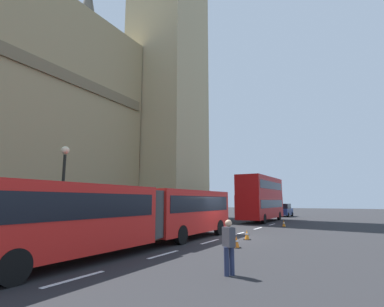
{
  "coord_description": "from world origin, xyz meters",
  "views": [
    {
      "loc": [
        -17.64,
        -7.47,
        2.28
      ],
      "look_at": [
        5.93,
        5.65,
        6.61
      ],
      "focal_mm": 27.58,
      "sensor_mm": 36.0,
      "label": 1
    }
  ],
  "objects_px": {
    "double_decker_bus": "(261,197)",
    "traffic_cone_east": "(284,224)",
    "sedan_lead": "(284,210)",
    "traffic_cone_middle": "(247,235)",
    "articulated_bus": "(141,212)",
    "street_lamp": "(63,186)",
    "pedestrian_near_cones": "(229,245)",
    "traffic_cone_west": "(236,242)"
  },
  "relations": [
    {
      "from": "traffic_cone_middle",
      "to": "street_lamp",
      "type": "xyz_separation_m",
      "value": [
        -6.68,
        8.06,
        2.77
      ]
    },
    {
      "from": "traffic_cone_east",
      "to": "pedestrian_near_cones",
      "type": "relative_size",
      "value": 0.34
    },
    {
      "from": "sedan_lead",
      "to": "traffic_cone_east",
      "type": "height_order",
      "value": "sedan_lead"
    },
    {
      "from": "sedan_lead",
      "to": "traffic_cone_middle",
      "type": "bearing_deg",
      "value": -172.44
    },
    {
      "from": "articulated_bus",
      "to": "double_decker_bus",
      "type": "xyz_separation_m",
      "value": [
        21.24,
        0.0,
        0.96
      ]
    },
    {
      "from": "articulated_bus",
      "to": "traffic_cone_west",
      "type": "xyz_separation_m",
      "value": [
        2.38,
        -4.1,
        -1.46
      ]
    },
    {
      "from": "sedan_lead",
      "to": "pedestrian_near_cones",
      "type": "distance_m",
      "value": 36.5
    },
    {
      "from": "sedan_lead",
      "to": "street_lamp",
      "type": "height_order",
      "value": "street_lamp"
    },
    {
      "from": "traffic_cone_middle",
      "to": "traffic_cone_west",
      "type": "bearing_deg",
      "value": -170.34
    },
    {
      "from": "articulated_bus",
      "to": "street_lamp",
      "type": "distance_m",
      "value": 4.82
    },
    {
      "from": "articulated_bus",
      "to": "sedan_lead",
      "type": "xyz_separation_m",
      "value": [
        33.17,
        0.11,
        -0.83
      ]
    },
    {
      "from": "articulated_bus",
      "to": "double_decker_bus",
      "type": "relative_size",
      "value": 1.64
    },
    {
      "from": "double_decker_bus",
      "to": "street_lamp",
      "type": "relative_size",
      "value": 1.94
    },
    {
      "from": "double_decker_bus",
      "to": "traffic_cone_east",
      "type": "xyz_separation_m",
      "value": [
        -5.71,
        -3.58,
        -2.43
      ]
    },
    {
      "from": "articulated_bus",
      "to": "traffic_cone_east",
      "type": "distance_m",
      "value": 16.0
    },
    {
      "from": "sedan_lead",
      "to": "traffic_cone_middle",
      "type": "height_order",
      "value": "sedan_lead"
    },
    {
      "from": "street_lamp",
      "to": "sedan_lead",
      "type": "bearing_deg",
      "value": -7.31
    },
    {
      "from": "articulated_bus",
      "to": "traffic_cone_middle",
      "type": "xyz_separation_m",
      "value": [
        5.57,
        -3.55,
        -1.46
      ]
    },
    {
      "from": "traffic_cone_middle",
      "to": "traffic_cone_east",
      "type": "distance_m",
      "value": 9.96
    },
    {
      "from": "traffic_cone_west",
      "to": "traffic_cone_middle",
      "type": "bearing_deg",
      "value": 9.66
    },
    {
      "from": "pedestrian_near_cones",
      "to": "traffic_cone_middle",
      "type": "bearing_deg",
      "value": 15.12
    },
    {
      "from": "sedan_lead",
      "to": "traffic_cone_west",
      "type": "xyz_separation_m",
      "value": [
        -30.79,
        -4.2,
        -0.63
      ]
    },
    {
      "from": "traffic_cone_middle",
      "to": "pedestrian_near_cones",
      "type": "height_order",
      "value": "pedestrian_near_cones"
    },
    {
      "from": "sedan_lead",
      "to": "traffic_cone_middle",
      "type": "relative_size",
      "value": 7.59
    },
    {
      "from": "sedan_lead",
      "to": "traffic_cone_west",
      "type": "relative_size",
      "value": 7.59
    },
    {
      "from": "traffic_cone_east",
      "to": "sedan_lead",
      "type": "bearing_deg",
      "value": 11.8
    },
    {
      "from": "traffic_cone_west",
      "to": "traffic_cone_east",
      "type": "distance_m",
      "value": 13.16
    },
    {
      "from": "double_decker_bus",
      "to": "sedan_lead",
      "type": "height_order",
      "value": "double_decker_bus"
    },
    {
      "from": "traffic_cone_east",
      "to": "street_lamp",
      "type": "relative_size",
      "value": 0.11
    },
    {
      "from": "traffic_cone_west",
      "to": "street_lamp",
      "type": "height_order",
      "value": "street_lamp"
    },
    {
      "from": "double_decker_bus",
      "to": "street_lamp",
      "type": "bearing_deg",
      "value": 168.6
    },
    {
      "from": "traffic_cone_east",
      "to": "street_lamp",
      "type": "distance_m",
      "value": 18.71
    },
    {
      "from": "articulated_bus",
      "to": "double_decker_bus",
      "type": "height_order",
      "value": "double_decker_bus"
    },
    {
      "from": "articulated_bus",
      "to": "street_lamp",
      "type": "xyz_separation_m",
      "value": [
        -1.11,
        4.51,
        1.31
      ]
    },
    {
      "from": "traffic_cone_east",
      "to": "street_lamp",
      "type": "bearing_deg",
      "value": 154.08
    },
    {
      "from": "articulated_bus",
      "to": "traffic_cone_west",
      "type": "bearing_deg",
      "value": -59.87
    },
    {
      "from": "traffic_cone_middle",
      "to": "street_lamp",
      "type": "distance_m",
      "value": 10.83
    },
    {
      "from": "traffic_cone_middle",
      "to": "double_decker_bus",
      "type": "bearing_deg",
      "value": 12.79
    },
    {
      "from": "double_decker_bus",
      "to": "pedestrian_near_cones",
      "type": "distance_m",
      "value": 24.84
    },
    {
      "from": "traffic_cone_west",
      "to": "traffic_cone_east",
      "type": "xyz_separation_m",
      "value": [
        13.15,
        0.52,
        0.0
      ]
    },
    {
      "from": "double_decker_bus",
      "to": "pedestrian_near_cones",
      "type": "xyz_separation_m",
      "value": [
        -24.08,
        -5.83,
        -1.8
      ]
    },
    {
      "from": "double_decker_bus",
      "to": "traffic_cone_east",
      "type": "relative_size",
      "value": 17.6
    }
  ]
}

